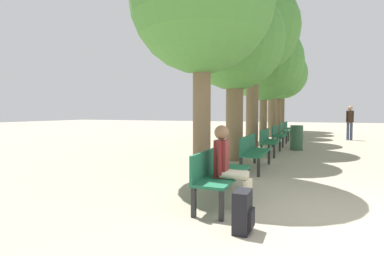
% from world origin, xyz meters
% --- Properties ---
extents(ground_plane, '(80.00, 80.00, 0.00)m').
position_xyz_m(ground_plane, '(0.00, 0.00, 0.00)').
color(ground_plane, gray).
extents(bench_row_0, '(0.48, 1.79, 0.83)m').
position_xyz_m(bench_row_0, '(-1.90, 0.39, 0.49)').
color(bench_row_0, '#1E6042').
rests_on(bench_row_0, ground_plane).
extents(bench_row_1, '(0.48, 1.79, 0.83)m').
position_xyz_m(bench_row_1, '(-1.90, 3.25, 0.49)').
color(bench_row_1, '#1E6042').
rests_on(bench_row_1, ground_plane).
extents(bench_row_2, '(0.48, 1.79, 0.83)m').
position_xyz_m(bench_row_2, '(-1.90, 6.11, 0.49)').
color(bench_row_2, '#1E6042').
rests_on(bench_row_2, ground_plane).
extents(bench_row_3, '(0.48, 1.79, 0.83)m').
position_xyz_m(bench_row_3, '(-1.90, 8.97, 0.49)').
color(bench_row_3, '#1E6042').
rests_on(bench_row_3, ground_plane).
extents(bench_row_4, '(0.48, 1.79, 0.83)m').
position_xyz_m(bench_row_4, '(-1.90, 11.84, 0.49)').
color(bench_row_4, '#1E6042').
rests_on(bench_row_4, ground_plane).
extents(bench_row_5, '(0.48, 1.79, 0.83)m').
position_xyz_m(bench_row_5, '(-1.90, 14.70, 0.49)').
color(bench_row_5, '#1E6042').
rests_on(bench_row_5, ground_plane).
extents(tree_row_0, '(2.94, 2.94, 5.13)m').
position_xyz_m(tree_row_0, '(-2.68, 1.68, 3.63)').
color(tree_row_0, brown).
rests_on(tree_row_0, ground_plane).
extents(tree_row_1, '(2.85, 2.85, 4.90)m').
position_xyz_m(tree_row_1, '(-2.68, 4.48, 3.42)').
color(tree_row_1, brown).
rests_on(tree_row_1, ground_plane).
extents(tree_row_2, '(3.43, 3.43, 6.24)m').
position_xyz_m(tree_row_2, '(-2.68, 7.25, 4.48)').
color(tree_row_2, brown).
rests_on(tree_row_2, ground_plane).
extents(tree_row_3, '(3.55, 3.55, 5.50)m').
position_xyz_m(tree_row_3, '(-2.68, 10.01, 3.71)').
color(tree_row_3, brown).
rests_on(tree_row_3, ground_plane).
extents(tree_row_4, '(2.88, 2.88, 5.65)m').
position_xyz_m(tree_row_4, '(-2.68, 13.20, 4.14)').
color(tree_row_4, brown).
rests_on(tree_row_4, ground_plane).
extents(tree_row_5, '(3.49, 3.49, 5.75)m').
position_xyz_m(tree_row_5, '(-2.68, 16.14, 3.99)').
color(tree_row_5, brown).
rests_on(tree_row_5, ground_plane).
extents(tree_row_6, '(3.58, 3.58, 5.97)m').
position_xyz_m(tree_row_6, '(-2.68, 18.83, 4.15)').
color(tree_row_6, brown).
rests_on(tree_row_6, ground_plane).
extents(person_seated, '(0.56, 0.32, 1.22)m').
position_xyz_m(person_seated, '(-1.68, 0.11, 0.65)').
color(person_seated, beige).
rests_on(person_seated, ground_plane).
extents(backpack, '(0.22, 0.33, 0.49)m').
position_xyz_m(backpack, '(-1.29, -0.70, 0.24)').
color(backpack, black).
rests_on(backpack, ground_plane).
extents(pedestrian_near, '(0.35, 0.25, 1.73)m').
position_xyz_m(pedestrian_near, '(1.20, 12.77, 0.99)').
color(pedestrian_near, '#384260').
rests_on(pedestrian_near, ground_plane).
extents(trash_bin, '(0.46, 0.46, 0.92)m').
position_xyz_m(trash_bin, '(-1.08, 7.58, 0.46)').
color(trash_bin, '#2D5138').
rests_on(trash_bin, ground_plane).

